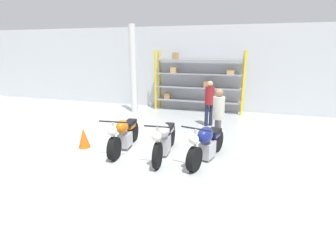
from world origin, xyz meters
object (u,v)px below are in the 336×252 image
Objects in this scene: motorcycle_orange at (124,135)px; motorcycle_white at (165,139)px; motorcycle_blue at (206,143)px; person_near_rack at (209,100)px; shelving_rack at (197,80)px; person_browsing at (218,113)px; traffic_cone at (84,138)px.

motorcycle_orange is 0.94× the size of motorcycle_white.
motorcycle_white reaches higher than motorcycle_blue.
motorcycle_white reaches higher than motorcycle_orange.
person_near_rack is at bearing 143.32° from motorcycle_orange.
shelving_rack is 2.40× the size of person_near_rack.
shelving_rack is 1.93× the size of motorcycle_orange.
person_browsing is at bearing 108.48° from motorcycle_orange.
person_browsing is (0.13, 1.11, 0.51)m from motorcycle_blue.
motorcycle_white is at bearing 1.85° from traffic_cone.
motorcycle_blue is 1.23m from person_browsing.
motorcycle_white is at bearing 79.62° from motorcycle_orange.
motorcycle_blue is (1.28, -5.28, -0.91)m from shelving_rack.
person_near_rack is (-0.41, 3.07, 0.49)m from motorcycle_blue.
person_near_rack reaches higher than motorcycle_white.
traffic_cone is at bearing -86.32° from motorcycle_orange.
person_browsing reaches higher than motorcycle_orange.
traffic_cone is (-3.52, -1.23, -0.68)m from person_browsing.
person_browsing is at bearing -172.71° from motorcycle_blue.
traffic_cone is at bearing -74.03° from motorcycle_blue.
motorcycle_white is 2.34m from traffic_cone.
traffic_cone is at bearing -1.60° from person_browsing.
traffic_cone is (-2.34, -0.08, -0.18)m from motorcycle_white.
motorcycle_blue is (1.05, 0.04, -0.02)m from motorcycle_white.
shelving_rack is 5.89m from traffic_cone.
person_near_rack is 2.90× the size of traffic_cone.
shelving_rack is at bearing 164.30° from motorcycle_orange.
shelving_rack is 2.41m from person_near_rack.
shelving_rack is at bearing 68.68° from traffic_cone.
shelving_rack is 1.97× the size of motorcycle_blue.
motorcycle_orange is at bearing 112.50° from person_near_rack.
motorcycle_orange is 3.56m from person_near_rack.
motorcycle_white is at bearing 132.18° from person_near_rack.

